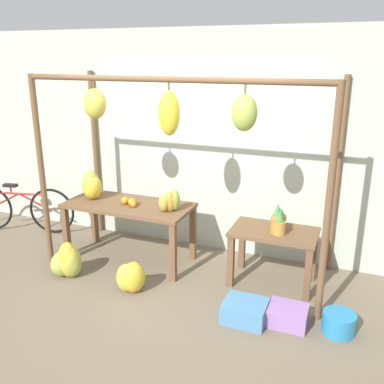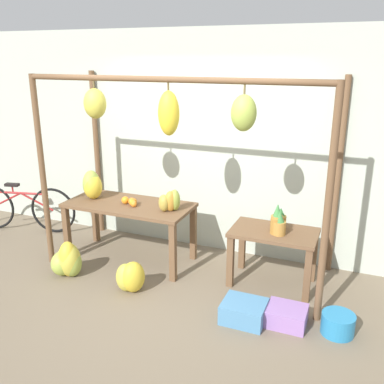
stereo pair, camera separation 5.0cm
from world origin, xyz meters
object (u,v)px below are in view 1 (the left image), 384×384
(papaya_pile, at_px, (170,201))
(blue_bucket, at_px, (339,323))
(banana_pile_on_table, at_px, (92,186))
(banana_pile_ground_left, at_px, (68,261))
(parked_bicycle, at_px, (21,208))
(orange_pile, at_px, (131,202))
(banana_pile_ground_right, at_px, (131,277))
(pineapple_cluster, at_px, (278,222))
(fruit_crate_white, at_px, (245,311))
(fruit_crate_purple, at_px, (287,315))

(papaya_pile, bearing_deg, blue_bucket, -16.28)
(banana_pile_on_table, relative_size, blue_bucket, 1.18)
(banana_pile_ground_left, distance_m, blue_bucket, 3.01)
(blue_bucket, bearing_deg, parked_bicycle, 169.58)
(blue_bucket, bearing_deg, orange_pile, 167.04)
(banana_pile_ground_left, distance_m, parked_bicycle, 1.72)
(banana_pile_ground_left, height_order, parked_bicycle, parked_bicycle)
(banana_pile_ground_right, bearing_deg, parked_bicycle, 158.75)
(orange_pile, relative_size, banana_pile_ground_right, 0.64)
(pineapple_cluster, relative_size, blue_bucket, 1.09)
(pineapple_cluster, height_order, papaya_pile, papaya_pile)
(orange_pile, bearing_deg, banana_pile_on_table, 175.64)
(banana_pile_ground_left, xyz_separation_m, fruit_crate_white, (2.15, -0.08, -0.09))
(banana_pile_ground_right, distance_m, fruit_crate_purple, 1.69)
(banana_pile_ground_left, distance_m, fruit_crate_purple, 2.54)
(banana_pile_ground_left, relative_size, fruit_crate_white, 1.04)
(papaya_pile, bearing_deg, banana_pile_ground_right, -105.78)
(banana_pile_on_table, relative_size, pineapple_cluster, 1.09)
(orange_pile, xyz_separation_m, pineapple_cluster, (1.77, 0.08, -0.02))
(banana_pile_ground_right, xyz_separation_m, parked_bicycle, (-2.32, 0.90, 0.18))
(parked_bicycle, bearing_deg, banana_pile_ground_left, -30.64)
(banana_pile_ground_left, bearing_deg, fruit_crate_white, -2.16)
(papaya_pile, bearing_deg, banana_pile_on_table, 177.77)
(blue_bucket, distance_m, fruit_crate_purple, 0.47)
(banana_pile_on_table, xyz_separation_m, pineapple_cluster, (2.35, 0.04, -0.15))
(pineapple_cluster, distance_m, parked_bicycle, 3.78)
(orange_pile, bearing_deg, fruit_crate_purple, -16.73)
(banana_pile_on_table, distance_m, parked_bicycle, 1.53)
(blue_bucket, xyz_separation_m, fruit_crate_purple, (-0.47, -0.04, -0.01))
(pineapple_cluster, xyz_separation_m, fruit_crate_white, (-0.13, -0.79, -0.66))
(banana_pile_ground_right, relative_size, blue_bucket, 1.20)
(banana_pile_ground_left, relative_size, fruit_crate_purple, 1.16)
(blue_bucket, distance_m, papaya_pile, 2.19)
(papaya_pile, height_order, fruit_crate_purple, papaya_pile)
(banana_pile_ground_right, height_order, parked_bicycle, parked_bicycle)
(blue_bucket, height_order, fruit_crate_purple, blue_bucket)
(orange_pile, relative_size, papaya_pile, 0.81)
(fruit_crate_white, distance_m, fruit_crate_purple, 0.41)
(banana_pile_ground_left, height_order, papaya_pile, papaya_pile)
(parked_bicycle, bearing_deg, banana_pile_ground_right, -21.25)
(banana_pile_on_table, xyz_separation_m, blue_bucket, (3.08, -0.62, -0.81))
(parked_bicycle, distance_m, fruit_crate_purple, 4.12)
(fruit_crate_white, height_order, parked_bicycle, parked_bicycle)
(banana_pile_ground_right, relative_size, fruit_crate_white, 0.88)
(banana_pile_ground_right, distance_m, parked_bicycle, 2.50)
(banana_pile_on_table, relative_size, fruit_crate_purple, 0.97)
(banana_pile_on_table, bearing_deg, parked_bicycle, 171.70)
(pineapple_cluster, height_order, fruit_crate_purple, pineapple_cluster)
(parked_bicycle, relative_size, fruit_crate_purple, 4.24)
(pineapple_cluster, bearing_deg, papaya_pile, -176.32)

